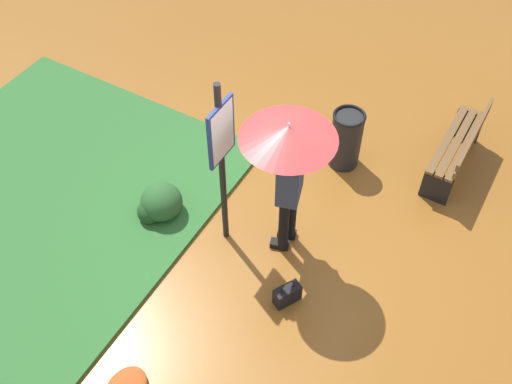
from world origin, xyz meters
TOP-DOWN VIEW (x-y plane):
  - ground_plane at (0.00, 0.00)m, footprint 18.00×18.00m
  - grass_verge at (1.23, -2.86)m, footprint 4.80×4.00m
  - person_with_umbrella at (0.13, 0.12)m, footprint 0.96×0.96m
  - info_sign_post at (0.32, -0.55)m, footprint 0.44×0.07m
  - handbag at (0.75, 0.49)m, footprint 0.33×0.27m
  - park_bench at (-2.10, 1.43)m, footprint 1.40×0.38m
  - trash_bin at (-1.49, 0.14)m, footprint 0.42×0.42m
  - shrub_cluster at (0.46, -1.42)m, footprint 0.56×0.51m

SIDE VIEW (x-z plane):
  - ground_plane at x=0.00m, z-range 0.00..0.00m
  - grass_verge at x=1.23m, z-range 0.00..0.05m
  - handbag at x=0.75m, z-range -0.06..0.31m
  - shrub_cluster at x=0.46m, z-range -0.01..0.44m
  - park_bench at x=-2.10m, z-range 0.03..0.78m
  - trash_bin at x=-1.49m, z-range 0.00..0.84m
  - info_sign_post at x=0.32m, z-range 0.29..2.59m
  - person_with_umbrella at x=0.13m, z-range 0.53..2.57m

